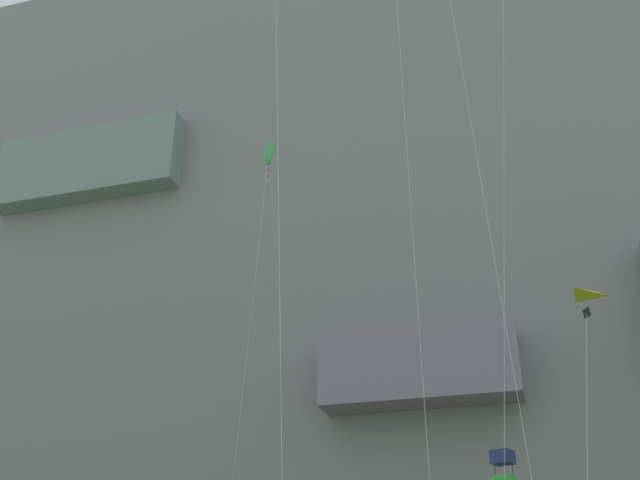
# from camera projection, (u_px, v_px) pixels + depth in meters

# --- Properties ---
(cliff_face) EXTENTS (180.00, 24.62, 63.62)m
(cliff_face) POSITION_uv_depth(u_px,v_px,m) (435.00, 268.00, 67.44)
(cliff_face) COLOR gray
(cliff_face) RESTS_ON ground
(kite_delta_far_right) EXTENTS (2.15, 3.82, 12.06)m
(kite_delta_far_right) POSITION_uv_depth(u_px,v_px,m) (579.00, 335.00, 22.05)
(kite_delta_far_right) COLOR yellow
(kite_delta_far_right) RESTS_ON ground
(kite_diamond_front_field) EXTENTS (2.14, 4.64, 28.79)m
(kite_diamond_front_field) POSITION_uv_depth(u_px,v_px,m) (452.00, 9.00, 30.30)
(kite_diamond_front_field) COLOR #8CCC33
(kite_diamond_front_field) RESTS_ON ground
(kite_box_mid_center) EXTENTS (2.01, 2.12, 10.71)m
(kite_box_mid_center) POSITION_uv_depth(u_px,v_px,m) (504.00, 470.00, 33.50)
(kite_box_mid_center) COLOR navy
(kite_box_mid_center) RESTS_ON ground
(kite_diamond_near_cliff) EXTENTS (1.79, 2.48, 28.24)m
(kite_diamond_near_cliff) POSITION_uv_depth(u_px,v_px,m) (267.00, 171.00, 42.25)
(kite_diamond_near_cliff) COLOR green
(kite_diamond_near_cliff) RESTS_ON ground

